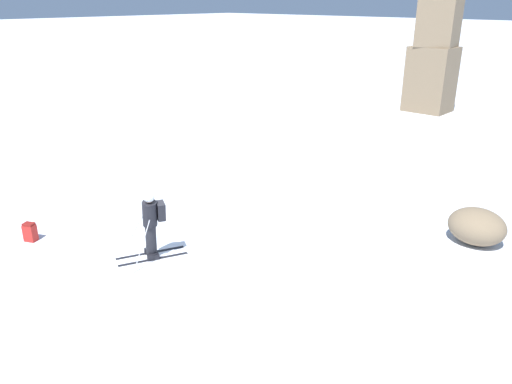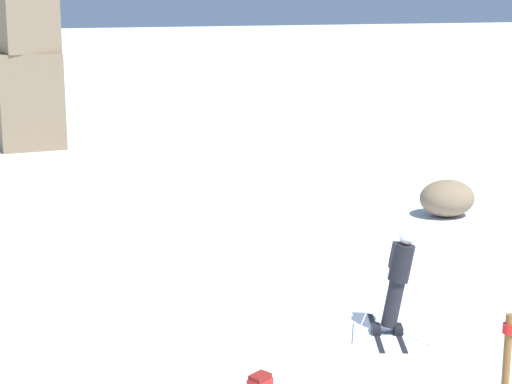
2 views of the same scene
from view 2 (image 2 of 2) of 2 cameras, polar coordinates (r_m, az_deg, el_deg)
The scene contains 4 objects.
ground_plane at distance 14.49m, azimuth 8.83°, elevation -9.25°, with size 300.00×300.00×0.00m, color white.
skier at distance 14.17m, azimuth 9.48°, elevation -5.46°, with size 1.37×1.72×1.81m.
rock_pillar at distance 32.25m, azimuth -15.11°, elevation 10.15°, with size 2.28×2.00×9.93m.
exposed_boulder_0 at distance 22.13m, azimuth 12.62°, elevation -0.41°, with size 1.44×1.22×0.93m, color #7A664C.
Camera 2 is at (-7.30, -11.29, 5.40)m, focal length 60.00 mm.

